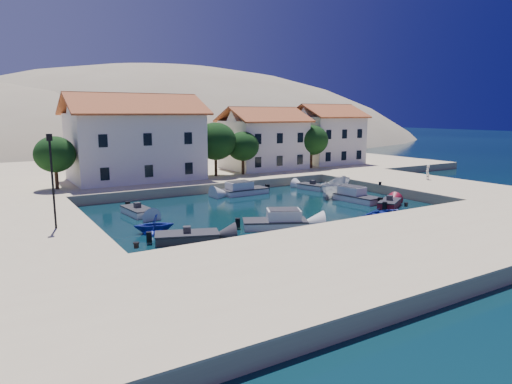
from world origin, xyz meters
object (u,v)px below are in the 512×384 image
(cabin_cruiser_south, at_px, (275,222))
(boat_east, at_px, (335,196))
(building_left, at_px, (135,136))
(rowboat_south, at_px, (385,219))
(lamppost, at_px, (52,172))
(cabin_cruiser_east, at_px, (357,197))
(building_right, at_px, (326,134))
(building_mid, at_px, (263,138))
(pedestrian, at_px, (428,172))

(cabin_cruiser_south, xyz_separation_m, boat_east, (12.75, 7.80, -0.48))
(building_left, bearing_deg, boat_east, -45.94)
(rowboat_south, bearing_deg, lamppost, 58.55)
(cabin_cruiser_east, distance_m, boat_east, 3.31)
(building_right, bearing_deg, building_mid, -175.24)
(building_left, distance_m, building_mid, 18.04)
(building_mid, bearing_deg, cabin_cruiser_east, -96.13)
(building_right, bearing_deg, rowboat_south, -121.71)
(lamppost, distance_m, cabin_cruiser_east, 27.61)
(cabin_cruiser_south, distance_m, rowboat_south, 9.55)
(building_mid, distance_m, lamppost, 36.21)
(cabin_cruiser_south, bearing_deg, building_mid, 86.23)
(building_left, height_order, pedestrian, building_left)
(building_left, distance_m, building_right, 30.07)
(building_mid, height_order, boat_east, building_mid)
(building_right, height_order, cabin_cruiser_south, building_right)
(building_left, height_order, cabin_cruiser_east, building_left)
(building_mid, height_order, rowboat_south, building_mid)
(building_left, height_order, building_mid, building_left)
(cabin_cruiser_south, bearing_deg, building_right, 71.05)
(building_mid, height_order, cabin_cruiser_south, building_mid)
(pedestrian, bearing_deg, building_right, -110.09)
(building_right, xyz_separation_m, pedestrian, (-1.62, -19.91, -3.60))
(lamppost, xyz_separation_m, rowboat_south, (23.89, -6.50, -4.75))
(building_mid, height_order, pedestrian, building_mid)
(boat_east, bearing_deg, pedestrian, -122.12)
(cabin_cruiser_south, xyz_separation_m, pedestrian, (25.25, 6.30, 1.39))
(cabin_cruiser_south, distance_m, pedestrian, 26.06)
(lamppost, bearing_deg, cabin_cruiser_south, -16.05)
(building_mid, distance_m, boat_east, 18.30)
(boat_east, bearing_deg, building_right, -62.76)
(lamppost, distance_m, cabin_cruiser_south, 15.81)
(cabin_cruiser_south, relative_size, cabin_cruiser_east, 1.05)
(building_right, bearing_deg, lamppost, -152.07)
(cabin_cruiser_east, bearing_deg, rowboat_south, 147.17)
(lamppost, bearing_deg, building_right, 27.93)
(building_left, xyz_separation_m, cabin_cruiser_south, (3.13, -24.21, -5.46))
(cabin_cruiser_east, bearing_deg, pedestrian, -88.36)
(lamppost, bearing_deg, boat_east, 7.47)
(building_right, distance_m, cabin_cruiser_south, 37.87)
(building_mid, relative_size, building_right, 1.11)
(building_right, relative_size, rowboat_south, 1.99)
(building_left, bearing_deg, cabin_cruiser_east, -51.29)
(boat_east, bearing_deg, building_mid, -32.22)
(lamppost, xyz_separation_m, cabin_cruiser_south, (14.63, -4.21, -4.28))
(cabin_cruiser_east, height_order, pedestrian, pedestrian)
(cabin_cruiser_south, bearing_deg, rowboat_south, 12.87)
(cabin_cruiser_east, xyz_separation_m, boat_east, (0.10, 3.28, -0.48))
(building_left, bearing_deg, lamppost, -119.90)
(cabin_cruiser_east, distance_m, pedestrian, 12.80)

